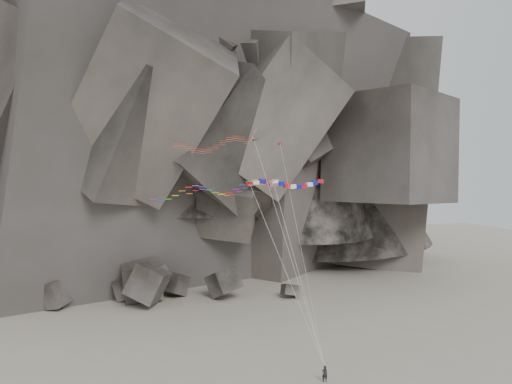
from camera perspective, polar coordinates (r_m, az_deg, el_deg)
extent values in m
plane|color=gray|center=(58.74, -1.16, -20.44)|extent=(260.00, 260.00, 0.00)
cube|color=#47423F|center=(90.10, -21.91, -10.94)|extent=(5.69, 5.10, 5.30)
cube|color=#47423F|center=(90.71, -12.89, -10.18)|extent=(7.09, 6.32, 7.32)
cube|color=#47423F|center=(94.61, -11.69, -10.50)|extent=(7.10, 5.92, 5.82)
cube|color=#47423F|center=(90.26, -3.69, -10.84)|extent=(6.75, 6.63, 6.02)
cube|color=#47423F|center=(87.30, -12.21, -10.89)|extent=(8.73, 8.02, 7.81)
cube|color=#47423F|center=(91.06, 3.94, -11.42)|extent=(3.19, 2.91, 2.89)
cube|color=#47423F|center=(92.92, -9.16, -10.63)|extent=(5.64, 5.44, 4.65)
cube|color=#47423F|center=(92.68, -14.77, -10.75)|extent=(4.71, 4.87, 4.55)
imported|color=black|center=(57.77, 7.85, -19.77)|extent=(0.75, 0.53, 2.05)
cylinder|color=silver|center=(54.53, 3.77, -6.78)|extent=(7.09, 3.55, 24.87)
cube|color=red|center=(57.74, -0.75, 0.88)|extent=(0.79, 0.57, 0.49)
cube|color=white|center=(57.98, -0.04, 1.09)|extent=(0.82, 0.57, 0.55)
cube|color=#0D1099|center=(58.20, 0.69, 1.23)|extent=(0.84, 0.57, 0.58)
cube|color=red|center=(58.39, 1.42, 1.25)|extent=(0.85, 0.57, 0.59)
cube|color=white|center=(58.60, 2.14, 1.14)|extent=(0.83, 0.57, 0.56)
cube|color=#0D1099|center=(58.84, 2.85, 0.96)|extent=(0.80, 0.57, 0.51)
cube|color=red|center=(59.12, 3.54, 0.77)|extent=(0.82, 0.57, 0.54)
cube|color=white|center=(59.47, 4.21, 0.63)|extent=(0.84, 0.57, 0.58)
cube|color=#0D1099|center=(59.86, 4.86, 0.59)|extent=(0.85, 0.57, 0.59)
cube|color=red|center=(60.28, 5.49, 0.68)|extent=(0.83, 0.57, 0.57)
cube|color=white|center=(60.72, 6.11, 0.86)|extent=(0.80, 0.57, 0.52)
cube|color=#0D1099|center=(61.15, 6.72, 1.07)|extent=(0.81, 0.57, 0.52)
cube|color=red|center=(61.55, 7.33, 1.24)|extent=(0.84, 0.57, 0.57)
cylinder|color=silver|center=(56.50, 3.45, -9.17)|extent=(6.69, 6.60, 19.60)
cube|color=#CFC70B|center=(58.51, 2.00, 1.13)|extent=(1.49, 0.89, 0.82)
cube|color=#0CB219|center=(58.33, 2.06, 0.82)|extent=(1.24, 0.68, 0.56)
cylinder|color=silver|center=(57.04, 4.82, -8.94)|extent=(3.79, 6.79, 19.83)
cube|color=red|center=(57.83, 2.78, 5.53)|extent=(0.48, 0.13, 0.31)
cube|color=#0D1099|center=(57.79, 2.63, 5.53)|extent=(0.18, 0.07, 0.31)
cylinder|color=silver|center=(56.29, 5.24, -6.79)|extent=(3.25, 5.84, 24.28)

